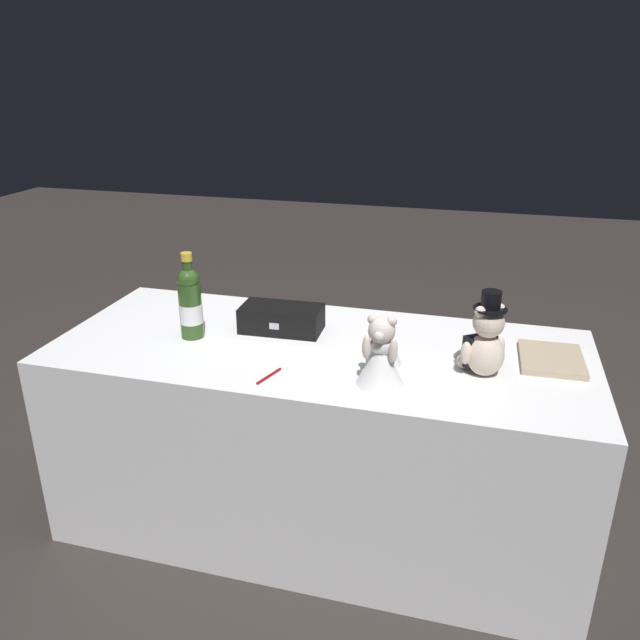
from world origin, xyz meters
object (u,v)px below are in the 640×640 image
(teddy_bear_bride, at_px, (382,352))
(signing_pen, at_px, (270,375))
(champagne_bottle, at_px, (190,302))
(gift_case_black, at_px, (282,319))
(guestbook, at_px, (551,359))
(teddy_bear_groom, at_px, (485,342))

(teddy_bear_bride, bearing_deg, signing_pen, -170.03)
(champagne_bottle, relative_size, gift_case_black, 1.04)
(signing_pen, relative_size, guestbook, 0.50)
(teddy_bear_groom, xyz_separation_m, teddy_bear_bride, (-0.31, -0.14, -0.01))
(teddy_bear_groom, xyz_separation_m, guestbook, (0.23, 0.15, -0.10))
(teddy_bear_bride, relative_size, gift_case_black, 0.75)
(teddy_bear_bride, distance_m, gift_case_black, 0.54)
(teddy_bear_groom, distance_m, gift_case_black, 0.77)
(gift_case_black, relative_size, guestbook, 1.22)
(teddy_bear_groom, relative_size, teddy_bear_bride, 1.24)
(signing_pen, xyz_separation_m, guestbook, (0.89, 0.35, 0.01))
(teddy_bear_groom, bearing_deg, gift_case_black, 167.18)
(teddy_bear_groom, bearing_deg, signing_pen, -162.80)
(signing_pen, bearing_deg, guestbook, 21.74)
(teddy_bear_groom, height_order, gift_case_black, teddy_bear_groom)
(champagne_bottle, bearing_deg, teddy_bear_bride, -13.01)
(champagne_bottle, bearing_deg, gift_case_black, 25.26)
(guestbook, bearing_deg, teddy_bear_groom, -148.29)
(signing_pen, distance_m, guestbook, 0.95)
(signing_pen, bearing_deg, teddy_bear_groom, 17.20)
(teddy_bear_bride, xyz_separation_m, champagne_bottle, (-0.74, 0.17, 0.03))
(guestbook, bearing_deg, signing_pen, -159.95)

